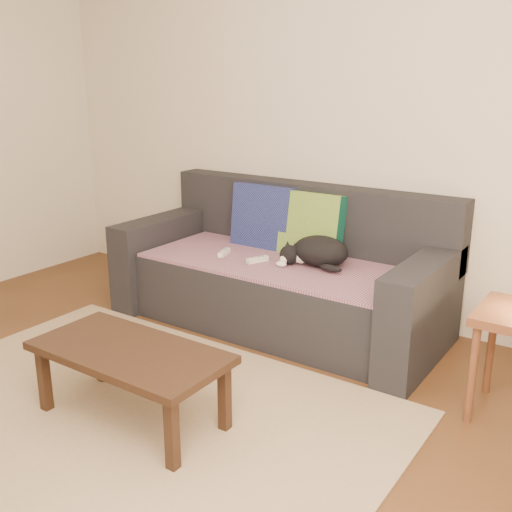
% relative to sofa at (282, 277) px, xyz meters
% --- Properties ---
extents(ground, '(4.50, 4.50, 0.00)m').
position_rel_sofa_xyz_m(ground, '(0.00, -1.57, -0.31)').
color(ground, brown).
rests_on(ground, ground).
extents(back_wall, '(4.50, 0.04, 2.60)m').
position_rel_sofa_xyz_m(back_wall, '(0.00, 0.43, 0.99)').
color(back_wall, beige).
rests_on(back_wall, ground).
extents(sofa, '(2.10, 0.94, 0.87)m').
position_rel_sofa_xyz_m(sofa, '(0.00, 0.00, 0.00)').
color(sofa, '#232328').
rests_on(sofa, ground).
extents(throw_blanket, '(1.66, 0.74, 0.02)m').
position_rel_sofa_xyz_m(throw_blanket, '(0.00, -0.09, 0.12)').
color(throw_blanket, '#4B2A50').
rests_on(throw_blanket, sofa).
extents(cushion_navy, '(0.44, 0.16, 0.45)m').
position_rel_sofa_xyz_m(cushion_navy, '(-0.26, 0.17, 0.32)').
color(cushion_navy, '#12124D').
rests_on(cushion_navy, throw_blanket).
extents(cushion_green, '(0.42, 0.17, 0.43)m').
position_rel_sofa_xyz_m(cushion_green, '(0.11, 0.17, 0.32)').
color(cushion_green, '#0B463A').
rests_on(cushion_green, throw_blanket).
extents(cat, '(0.43, 0.32, 0.19)m').
position_rel_sofa_xyz_m(cat, '(0.27, -0.03, 0.22)').
color(cat, black).
rests_on(cat, throw_blanket).
extents(wii_remote_a, '(0.08, 0.15, 0.03)m').
position_rel_sofa_xyz_m(wii_remote_a, '(-0.34, -0.17, 0.15)').
color(wii_remote_a, white).
rests_on(wii_remote_a, throw_blanket).
extents(wii_remote_b, '(0.09, 0.15, 0.03)m').
position_rel_sofa_xyz_m(wii_remote_b, '(-0.08, -0.17, 0.15)').
color(wii_remote_b, white).
rests_on(wii_remote_b, throw_blanket).
extents(rug, '(2.50, 1.80, 0.01)m').
position_rel_sofa_xyz_m(rug, '(0.00, -1.42, -0.30)').
color(rug, tan).
rests_on(rug, ground).
extents(coffee_table, '(0.92, 0.46, 0.37)m').
position_rel_sofa_xyz_m(coffee_table, '(0.06, -1.40, 0.01)').
color(coffee_table, black).
rests_on(coffee_table, rug).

